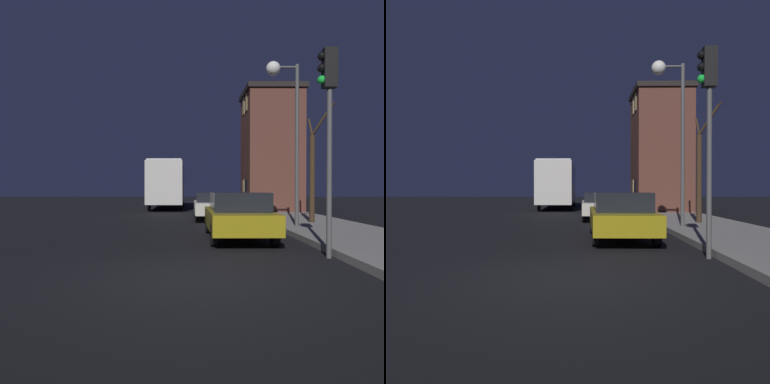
% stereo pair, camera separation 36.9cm
% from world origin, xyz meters
% --- Properties ---
extents(ground_plane, '(120.00, 120.00, 0.00)m').
position_xyz_m(ground_plane, '(0.00, 0.00, 0.00)').
color(ground_plane, black).
extents(brick_building, '(3.57, 4.18, 7.68)m').
position_xyz_m(brick_building, '(5.26, 17.19, 4.04)').
color(brick_building, brown).
rests_on(brick_building, sidewalk).
extents(streetlamp, '(1.24, 0.53, 6.16)m').
position_xyz_m(streetlamp, '(3.55, 7.20, 4.85)').
color(streetlamp, '#4C4C4C').
rests_on(streetlamp, sidewalk).
extents(traffic_light, '(0.43, 0.24, 4.81)m').
position_xyz_m(traffic_light, '(3.20, 1.78, 3.43)').
color(traffic_light, '#4C4C4C').
rests_on(traffic_light, ground).
extents(bare_tree, '(0.85, 2.06, 4.83)m').
position_xyz_m(bare_tree, '(5.20, 8.81, 2.41)').
color(bare_tree, '#382819').
rests_on(bare_tree, sidewalk).
extents(bus, '(2.49, 10.58, 3.57)m').
position_xyz_m(bus, '(-1.67, 23.01, 2.12)').
color(bus, beige).
rests_on(bus, ground).
extents(car_near_lane, '(1.86, 4.70, 1.48)m').
position_xyz_m(car_near_lane, '(1.53, 4.95, 0.78)').
color(car_near_lane, olive).
rests_on(car_near_lane, ground).
extents(car_mid_lane, '(1.79, 4.57, 1.38)m').
position_xyz_m(car_mid_lane, '(1.18, 12.18, 0.75)').
color(car_mid_lane, beige).
rests_on(car_mid_lane, ground).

